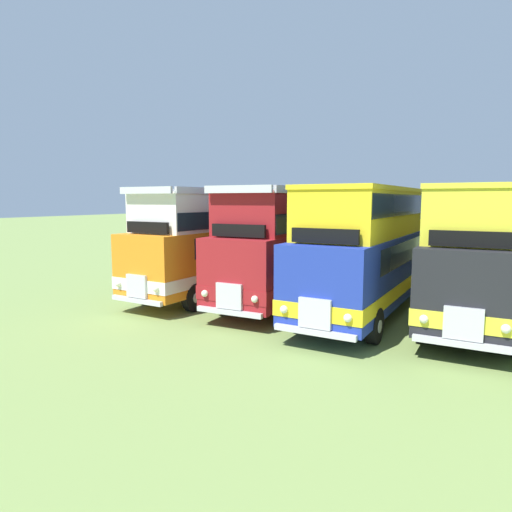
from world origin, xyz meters
The scene contains 5 objects.
ground_plane centered at (0.00, 0.00, 0.00)m, with size 200.00×200.00×0.00m, color #7A934C.
bus_first_in_row centered at (-10.08, -0.17, 2.36)m, with size 2.76×10.02×4.52m.
bus_second_in_row centered at (-6.72, 0.20, 2.36)m, with size 2.95×10.36×4.52m.
bus_third_in_row centered at (-3.36, -0.18, 2.47)m, with size 2.67×10.87×4.49m.
bus_fourth_in_row centered at (0.00, 0.17, 2.47)m, with size 2.75×9.89×4.49m.
Camera 1 is at (0.91, -16.40, 4.06)m, focal length 31.34 mm.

